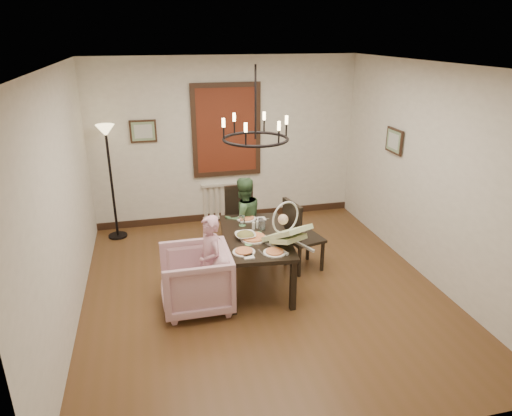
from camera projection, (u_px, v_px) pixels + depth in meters
name	position (u px, v px, depth m)	size (l,w,h in m)	color
room_shell	(256.00, 179.00, 5.78)	(4.51, 5.00, 2.81)	brown
dining_table	(256.00, 241.00, 5.89)	(0.98, 1.56, 0.70)	black
chair_far	(242.00, 220.00, 6.86)	(0.44, 0.44, 0.99)	black
chair_right	(304.00, 234.00, 6.31)	(0.46, 0.46, 1.04)	black
armchair	(196.00, 279.00, 5.45)	(0.81, 0.83, 0.76)	#D09FAA
elderly_woman	(211.00, 269.00, 5.45)	(0.35, 0.23, 0.97)	#D092A3
seated_man	(243.00, 226.00, 6.59)	(0.50, 0.39, 1.03)	#3E623A
baby_bouncer	(286.00, 231.00, 5.50)	(0.43, 0.59, 0.39)	beige
salad_bowl	(245.00, 235.00, 5.76)	(0.31, 0.31, 0.08)	white
pizza_platter	(254.00, 238.00, 5.74)	(0.34, 0.34, 0.04)	tan
drinking_glass	(263.00, 225.00, 5.98)	(0.07, 0.07, 0.14)	silver
window_blinds	(226.00, 130.00, 7.60)	(1.00, 0.03, 1.40)	maroon
radiator	(228.00, 200.00, 8.07)	(0.92, 0.12, 0.62)	silver
picture_back	(143.00, 131.00, 7.30)	(0.42, 0.03, 0.36)	black
picture_right	(394.00, 141.00, 6.65)	(0.42, 0.03, 0.36)	black
floor_lamp	(112.00, 184.00, 7.16)	(0.30, 0.30, 1.80)	black
chandelier	(256.00, 139.00, 5.41)	(0.80, 0.80, 0.04)	black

